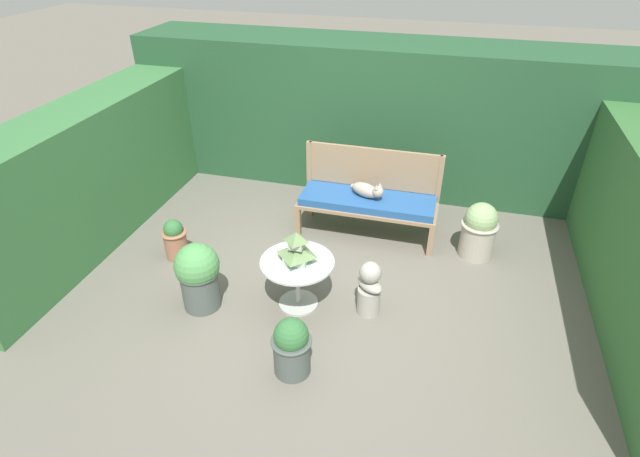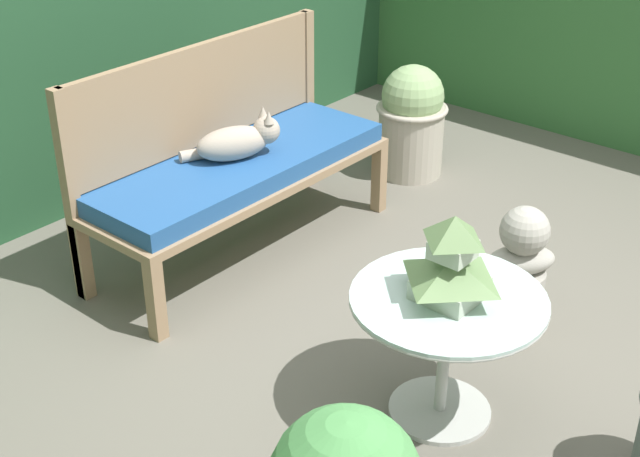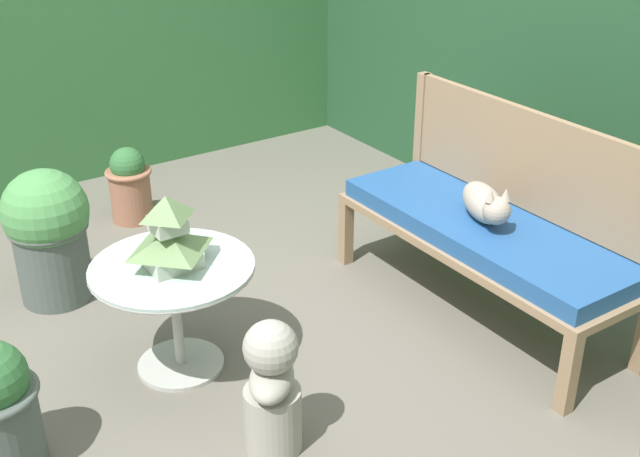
# 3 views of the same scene
# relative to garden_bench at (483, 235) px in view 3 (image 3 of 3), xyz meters

# --- Properties ---
(ground) EXTENTS (30.00, 30.00, 0.00)m
(ground) POSITION_rel_garden_bench_xyz_m (-0.17, -1.08, -0.42)
(ground) COLOR #666056
(foliage_hedge_left) EXTENTS (0.70, 3.63, 1.51)m
(foliage_hedge_left) POSITION_rel_garden_bench_xyz_m (-3.02, -0.87, 0.34)
(foliage_hedge_left) COLOR #38703D
(foliage_hedge_left) RESTS_ON ground
(garden_bench) EXTENTS (1.58, 0.55, 0.49)m
(garden_bench) POSITION_rel_garden_bench_xyz_m (0.00, 0.00, 0.00)
(garden_bench) COLOR #937556
(garden_bench) RESTS_ON ground
(bench_backrest) EXTENTS (1.58, 0.06, 0.98)m
(bench_backrest) POSITION_rel_garden_bench_xyz_m (0.00, 0.26, 0.28)
(bench_backrest) COLOR #937556
(bench_backrest) RESTS_ON ground
(cat) EXTENTS (0.42, 0.33, 0.22)m
(cat) POSITION_rel_garden_bench_xyz_m (-0.01, 0.00, 0.16)
(cat) COLOR #A89989
(cat) RESTS_ON garden_bench
(patio_table) EXTENTS (0.69, 0.69, 0.51)m
(patio_table) POSITION_rel_garden_bench_xyz_m (-0.40, -1.41, -0.01)
(patio_table) COLOR #B7B7B2
(patio_table) RESTS_ON ground
(pagoda_birdhouse) EXTENTS (0.28, 0.28, 0.32)m
(pagoda_birdhouse) POSITION_rel_garden_bench_xyz_m (-0.40, -1.41, 0.23)
(pagoda_birdhouse) COLOR #B2BCA8
(pagoda_birdhouse) RESTS_ON patio_table
(garden_bust) EXTENTS (0.33, 0.31, 0.56)m
(garden_bust) POSITION_rel_garden_bench_xyz_m (0.28, -1.33, -0.14)
(garden_bust) COLOR #A39E93
(garden_bust) RESTS_ON ground
(potted_plant_bench_right) EXTENTS (0.28, 0.28, 0.46)m
(potted_plant_bench_right) POSITION_rel_garden_bench_xyz_m (-1.92, -1.00, -0.18)
(potted_plant_bench_right) COLOR #9E664C
(potted_plant_bench_right) RESTS_ON ground
(potted_plant_bench_left) EXTENTS (0.42, 0.42, 0.69)m
(potted_plant_bench_left) POSITION_rel_garden_bench_xyz_m (-1.29, -1.66, -0.05)
(potted_plant_bench_left) COLOR #4C5651
(potted_plant_bench_left) RESTS_ON ground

